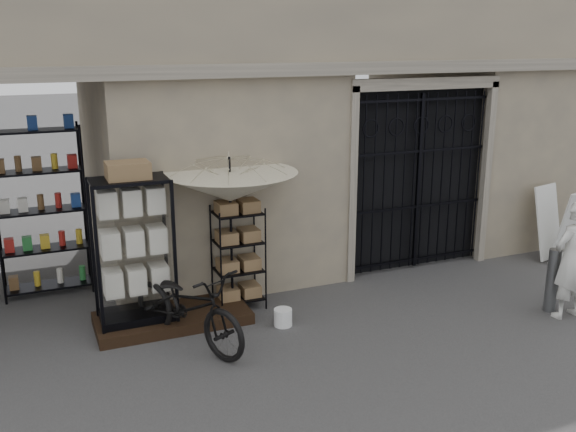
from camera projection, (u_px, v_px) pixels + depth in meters
name	position (u px, v px, depth m)	size (l,w,h in m)	color
ground	(390.00, 340.00, 8.06)	(80.00, 80.00, 0.00)	black
iron_gate	(413.00, 177.00, 10.33)	(2.50, 0.21, 3.00)	black
step_platform	(173.00, 318.00, 8.52)	(2.00, 0.90, 0.15)	black
display_cabinet	(134.00, 258.00, 8.10)	(0.94, 0.60, 2.01)	black
wire_rack	(238.00, 259.00, 8.89)	(0.74, 0.61, 1.46)	black
market_umbrella	(230.00, 179.00, 8.49)	(1.91, 1.94, 2.59)	black
white_bucket	(283.00, 317.00, 8.44)	(0.24, 0.24, 0.23)	white
bicycle	(189.00, 344.00, 7.96)	(0.68, 1.02, 1.94)	black
steel_bollard	(552.00, 280.00, 8.81)	(0.16, 0.16, 0.90)	slate
shopkeeper	(565.00, 316.00, 8.76)	(0.59, 1.62, 0.39)	silver
easel_sign	(559.00, 224.00, 10.75)	(0.74, 0.81, 1.25)	silver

